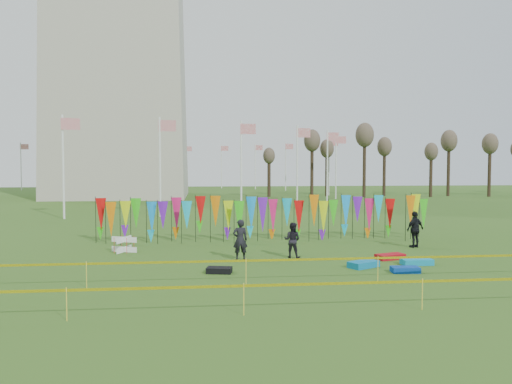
{
  "coord_description": "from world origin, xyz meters",
  "views": [
    {
      "loc": [
        -3.26,
        -19.65,
        4.08
      ],
      "look_at": [
        -0.57,
        6.0,
        2.73
      ],
      "focal_mm": 35.0,
      "sensor_mm": 36.0,
      "label": 1
    }
  ],
  "objects": [
    {
      "name": "caution_tape_far",
      "position": [
        -0.22,
        -6.27,
        0.78
      ],
      "size": [
        26.0,
        0.02,
        0.9
      ],
      "color": "#FFF405",
      "rests_on": "ground"
    },
    {
      "name": "kite_bag_teal",
      "position": [
        5.49,
        -0.03,
        0.12
      ],
      "size": [
        1.27,
        0.64,
        0.24
      ],
      "primitive_type": "cube",
      "rotation": [
        0.0,
        0.0,
        0.03
      ],
      "color": "#0D8DBF",
      "rests_on": "ground"
    },
    {
      "name": "kite_bag_turquoise",
      "position": [
        3.12,
        -0.32,
        0.13
      ],
      "size": [
        1.41,
        1.17,
        0.25
      ],
      "primitive_type": "cube",
      "rotation": [
        0.0,
        0.0,
        0.52
      ],
      "color": "#0B74AD",
      "rests_on": "ground"
    },
    {
      "name": "kite_bag_blue",
      "position": [
        4.4,
        -1.44,
        0.11
      ],
      "size": [
        1.08,
        0.61,
        0.22
      ],
      "primitive_type": "cube",
      "rotation": [
        0.0,
        0.0,
        -0.06
      ],
      "color": "#093C9F",
      "rests_on": "ground"
    },
    {
      "name": "person_mid",
      "position": [
        0.65,
        2.09,
        0.79
      ],
      "size": [
        0.89,
        0.76,
        1.57
      ],
      "primitive_type": "imported",
      "rotation": [
        0.0,
        0.0,
        2.69
      ],
      "color": "black",
      "rests_on": "ground"
    },
    {
      "name": "ground",
      "position": [
        0.0,
        0.0,
        0.0
      ],
      "size": [
        160.0,
        160.0,
        0.0
      ],
      "primitive_type": "plane",
      "color": "#2F5518",
      "rests_on": "ground"
    },
    {
      "name": "kite_bag_red",
      "position": [
        4.84,
        1.25,
        0.12
      ],
      "size": [
        1.39,
        0.95,
        0.23
      ],
      "primitive_type": "cube",
      "rotation": [
        0.0,
        0.0,
        0.31
      ],
      "color": "#AE0B16",
      "rests_on": "ground"
    },
    {
      "name": "kite_bag_black",
      "position": [
        -2.69,
        -0.78,
        0.11
      ],
      "size": [
        1.04,
        0.73,
        0.22
      ],
      "primitive_type": "cube",
      "rotation": [
        0.0,
        0.0,
        -0.21
      ],
      "color": "black",
      "rests_on": "ground"
    },
    {
      "name": "person_left",
      "position": [
        -1.7,
        1.8,
        0.88
      ],
      "size": [
        0.68,
        0.51,
        1.77
      ],
      "primitive_type": "imported",
      "rotation": [
        0.0,
        0.0,
        3.21
      ],
      "color": "black",
      "rests_on": "ground"
    },
    {
      "name": "person_right",
      "position": [
        7.25,
        4.17,
        0.91
      ],
      "size": [
        1.22,
        0.98,
        1.82
      ],
      "primitive_type": "imported",
      "rotation": [
        0.0,
        0.0,
        3.55
      ],
      "color": "black",
      "rests_on": "ground"
    },
    {
      "name": "banner_row",
      "position": [
        0.28,
        7.1,
        1.5
      ],
      "size": [
        18.64,
        0.64,
        2.38
      ],
      "color": "black",
      "rests_on": "ground"
    },
    {
      "name": "flagpole_ring",
      "position": [
        -14.0,
        48.0,
        4.0
      ],
      "size": [
        57.4,
        56.16,
        8.0
      ],
      "color": "white",
      "rests_on": "ground"
    },
    {
      "name": "box_kite",
      "position": [
        -7.02,
        4.25,
        0.38
      ],
      "size": [
        0.68,
        0.68,
        0.75
      ],
      "rotation": [
        0.0,
        0.0,
        -0.39
      ],
      "color": "red",
      "rests_on": "ground"
    },
    {
      "name": "caution_tape_near",
      "position": [
        -0.22,
        -2.69,
        0.78
      ],
      "size": [
        26.0,
        0.02,
        0.9
      ],
      "color": "#FFF405",
      "rests_on": "ground"
    },
    {
      "name": "tree_line",
      "position": [
        32.0,
        44.0,
        6.17
      ],
      "size": [
        53.92,
        1.92,
        7.84
      ],
      "color": "#392B1C",
      "rests_on": "ground"
    }
  ]
}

